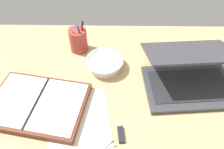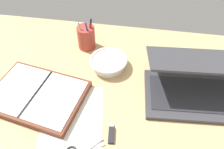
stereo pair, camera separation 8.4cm
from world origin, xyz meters
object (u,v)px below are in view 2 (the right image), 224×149
Objects in this scene: pen_cup at (86,37)px; bowl at (109,62)px; planner at (37,95)px; laptop at (192,83)px.

bowl is at bearing -43.66° from pen_cup.
pen_cup is (-12.61, 12.03, 2.93)cm from bowl.
pen_cup is at bearing 80.43° from planner.
pen_cup is 0.41× the size of planner.
pen_cup is (-46.75, 20.77, 0.45)cm from laptop.
laptop is 59.98cm from planner.
bowl is 17.67cm from pen_cup.
laptop is 2.26× the size of bowl.
laptop is 51.16cm from pen_cup.
pen_cup is at bearing 136.34° from bowl.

